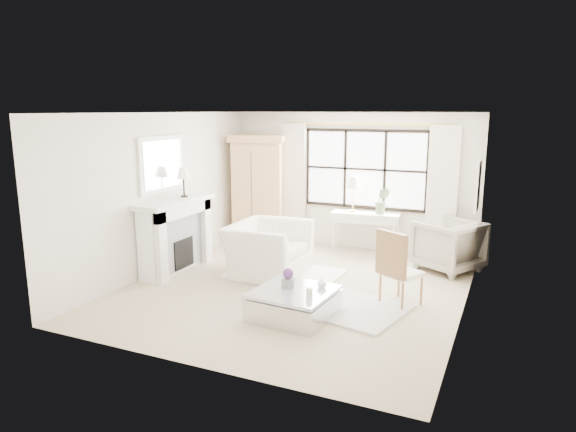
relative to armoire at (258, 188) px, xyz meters
The scene contains 32 objects.
floor 3.20m from the armoire, 51.67° to the right, with size 5.50×5.50×0.00m, color #C4B191.
ceiling 3.38m from the armoire, 51.67° to the right, with size 5.50×5.50×0.00m, color white.
wall_back 1.91m from the armoire, 12.22° to the left, with size 5.00×5.00×0.00m, color white.
wall_front 5.43m from the armoire, 69.99° to the right, with size 5.00×5.00×0.00m, color silver.
wall_left 2.44m from the armoire, 105.33° to the right, with size 5.50×5.50×0.00m, color silver.
wall_right 4.95m from the armoire, 28.32° to the right, with size 5.50×5.50×0.00m, color beige.
window_pane 2.24m from the armoire, 10.05° to the left, with size 2.40×0.02×1.50m, color white.
window_frame 2.24m from the armoire, ahead, with size 2.50×0.04×1.50m, color black, non-canonical shape.
curtain_rod 2.55m from the armoire, ahead, with size 0.04×0.04×3.30m, color gold.
curtain_left 0.73m from the armoire, 24.72° to the left, with size 0.55×0.10×2.47m, color beige.
curtain_right 3.67m from the armoire, ahead, with size 0.55×0.10×2.47m, color white.
fireplace 2.43m from the armoire, 100.08° to the right, with size 0.58×1.66×1.26m.
mirror_frame 2.53m from the armoire, 104.65° to the right, with size 0.05×1.15×0.95m, color white.
mirror_glass 2.52m from the armoire, 103.96° to the right, with size 0.02×1.00×0.80m, color silver.
art_frame 4.39m from the armoire, ahead, with size 0.04×0.62×0.82m, color silver.
art_canvas 4.37m from the armoire, ahead, with size 0.01×0.52×0.72m, color #BAAA90.
mantel_lamp 2.21m from the armoire, 99.21° to the right, with size 0.22×0.22×0.51m.
armoire is the anchor object (origin of this frame).
console_table 2.40m from the armoire, ahead, with size 1.34×0.60×0.80m.
console_lamp 2.04m from the armoire, ahead, with size 0.28×0.28×0.69m.
orchid_plant 2.60m from the armoire, ahead, with size 0.28×0.23×0.51m, color #5C744D.
side_table 2.00m from the armoire, 38.14° to the right, with size 0.40×0.40×0.51m.
rug_left 2.57m from the armoire, 51.53° to the right, with size 1.80×1.27×0.03m, color white.
rug_right 4.11m from the armoire, 44.98° to the right, with size 1.66×1.24×0.03m, color silver.
club_armchair 2.32m from the armoire, 58.71° to the right, with size 1.35×1.18×0.88m, color white.
wingback_chair 3.99m from the armoire, ahead, with size 0.95×0.97×0.88m, color #A39A89.
french_chair 4.29m from the armoire, 34.10° to the right, with size 0.66×0.66×1.08m.
coffee_table 4.21m from the armoire, 56.06° to the right, with size 1.07×1.07×0.38m.
planter_box 4.03m from the armoire, 56.87° to the right, with size 0.17×0.17×0.12m, color gray.
planter_flowers 4.01m from the armoire, 56.87° to the right, with size 0.14×0.14×0.14m, color #542D72.
pillar_candle 4.45m from the armoire, 54.13° to the right, with size 0.09×0.09×0.12m, color white.
coffee_vase 4.14m from the armoire, 50.57° to the right, with size 0.13×0.13×0.14m, color white.
Camera 1 is at (3.03, -7.03, 2.75)m, focal length 32.00 mm.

